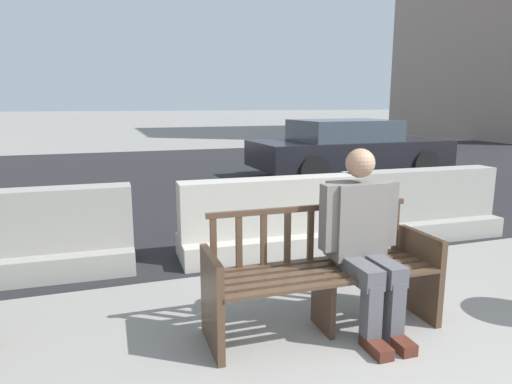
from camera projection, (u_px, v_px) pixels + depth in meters
The scene contains 7 objects.
street_asphalt at pixel (181, 177), 10.21m from camera, with size 120.00×12.00×0.01m, color black.
street_bench at pixel (322, 277), 3.29m from camera, with size 1.70×0.55×0.88m.
seated_person at pixel (363, 236), 3.27m from camera, with size 0.58×0.72×1.31m.
jersey_barrier_centre at pixel (271, 224), 4.96m from camera, with size 2.02×0.74×0.84m.
jersey_barrier_left at pixel (24, 242), 4.31m from camera, with size 2.02×0.73×0.84m.
jersey_barrier_right at pixel (418, 210), 5.61m from camera, with size 2.02×0.73×0.84m.
car_sedan_mid at pixel (348, 148), 10.16m from camera, with size 4.39×2.03×1.27m.
Camera 1 is at (-1.67, -1.38, 1.63)m, focal length 32.00 mm.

